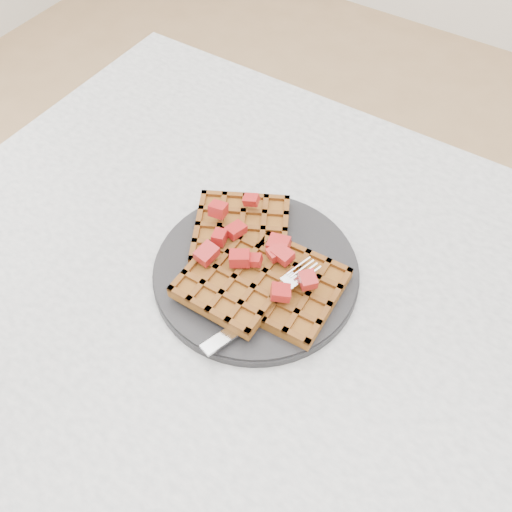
{
  "coord_description": "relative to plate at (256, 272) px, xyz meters",
  "views": [
    {
      "loc": [
        0.09,
        -0.32,
        1.34
      ],
      "look_at": [
        -0.14,
        0.03,
        0.79
      ],
      "focal_mm": 40.0,
      "sensor_mm": 36.0,
      "label": 1
    }
  ],
  "objects": [
    {
      "name": "table",
      "position": [
        0.14,
        -0.03,
        -0.12
      ],
      "size": [
        1.2,
        0.8,
        0.75
      ],
      "color": "silver",
      "rests_on": "ground"
    },
    {
      "name": "strawberry_pile",
      "position": [
        0.0,
        0.0,
        0.05
      ],
      "size": [
        0.15,
        0.15,
        0.02
      ],
      "primitive_type": null,
      "color": "maroon",
      "rests_on": "waffles"
    },
    {
      "name": "waffles",
      "position": [
        0.0,
        -0.0,
        0.02
      ],
      "size": [
        0.24,
        0.21,
        0.03
      ],
      "color": "brown",
      "rests_on": "plate"
    },
    {
      "name": "ground",
      "position": [
        0.14,
        -0.03,
        -0.76
      ],
      "size": [
        4.0,
        4.0,
        0.0
      ],
      "primitive_type": "plane",
      "color": "tan",
      "rests_on": "ground"
    },
    {
      "name": "fork",
      "position": [
        0.05,
        -0.04,
        0.02
      ],
      "size": [
        0.07,
        0.18,
        0.02
      ],
      "primitive_type": null,
      "rotation": [
        0.0,
        0.0,
        -0.29
      ],
      "color": "silver",
      "rests_on": "plate"
    },
    {
      "name": "plate",
      "position": [
        0.0,
        0.0,
        0.0
      ],
      "size": [
        0.26,
        0.26,
        0.02
      ],
      "primitive_type": "cylinder",
      "color": "black",
      "rests_on": "table"
    }
  ]
}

